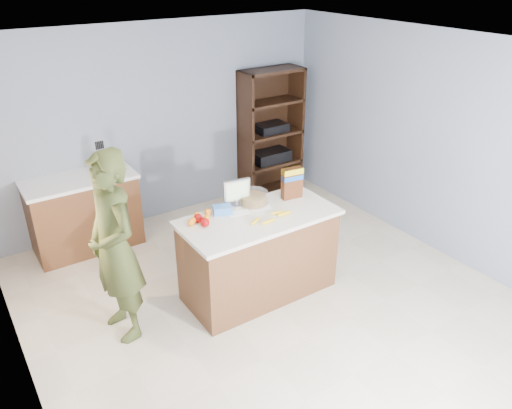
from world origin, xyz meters
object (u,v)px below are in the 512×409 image
shelving_unit (269,135)px  tv (237,191)px  cereal_box (292,181)px  counter_peninsula (259,258)px  person (115,248)px

shelving_unit → tv: bearing=-132.7°
tv → cereal_box: (0.57, -0.16, 0.03)m
counter_peninsula → tv: tv is taller
shelving_unit → tv: size_ratio=6.38×
counter_peninsula → shelving_unit: shelving_unit is taller
counter_peninsula → cereal_box: 0.86m
counter_peninsula → shelving_unit: bearing=52.9°
shelving_unit → person: (-2.92, -1.85, 0.03)m
shelving_unit → tv: (-1.61, -1.74, 0.19)m
shelving_unit → counter_peninsula: bearing=-127.1°
shelving_unit → cereal_box: bearing=-118.7°
counter_peninsula → shelving_unit: 2.61m
person → tv: size_ratio=6.34×
counter_peninsula → person: 1.47m
tv → shelving_unit: bearing=47.3°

